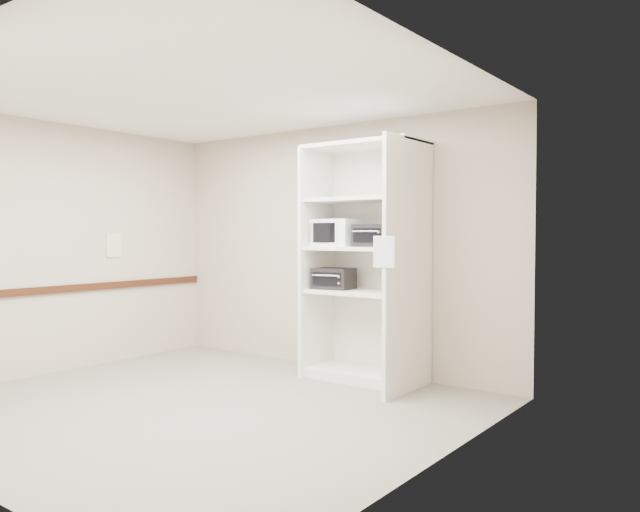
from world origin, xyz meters
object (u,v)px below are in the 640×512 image
Objects in this scene: toaster_oven_upper at (376,236)px; toaster_oven_lower at (334,278)px; shelving_unit at (369,270)px; microwave at (337,233)px.

toaster_oven_upper is 0.69m from toaster_oven_lower.
shelving_unit reaches higher than toaster_oven_upper.
toaster_oven_lower is (-0.03, -0.02, -0.48)m from microwave.
toaster_oven_upper is 0.98× the size of toaster_oven_lower.
microwave is at bearing 179.02° from toaster_oven_upper.
shelving_unit is at bearing 156.56° from toaster_oven_upper.
shelving_unit is 5.13× the size of microwave.
microwave is 1.19× the size of toaster_oven_lower.
toaster_oven_upper reaches higher than toaster_oven_lower.
microwave is 1.21× the size of toaster_oven_upper.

